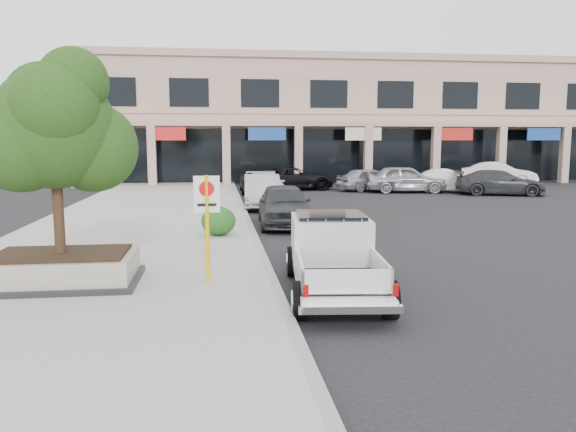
# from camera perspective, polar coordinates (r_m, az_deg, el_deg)

# --- Properties ---
(ground) EXTENTS (120.00, 120.00, 0.00)m
(ground) POSITION_cam_1_polar(r_m,az_deg,el_deg) (12.59, 5.62, -6.98)
(ground) COLOR black
(ground) RESTS_ON ground
(sidewalk) EXTENTS (8.00, 52.00, 0.15)m
(sidewalk) POSITION_cam_1_polar(r_m,az_deg,el_deg) (18.33, -15.85, -2.34)
(sidewalk) COLOR gray
(sidewalk) RESTS_ON ground
(curb) EXTENTS (0.20, 52.00, 0.15)m
(curb) POSITION_cam_1_polar(r_m,az_deg,el_deg) (18.17, -3.42, -2.14)
(curb) COLOR gray
(curb) RESTS_ON ground
(strip_mall) EXTENTS (40.55, 12.43, 9.50)m
(strip_mall) POSITION_cam_1_polar(r_m,az_deg,el_deg) (47.06, 5.93, 9.61)
(strip_mall) COLOR tan
(strip_mall) RESTS_ON ground
(planter) EXTENTS (3.20, 2.20, 0.68)m
(planter) POSITION_cam_1_polar(r_m,az_deg,el_deg) (12.90, -22.01, -4.99)
(planter) COLOR black
(planter) RESTS_ON sidewalk
(planter_tree) EXTENTS (2.90, 2.55, 4.00)m
(planter_tree) POSITION_cam_1_polar(r_m,az_deg,el_deg) (12.73, -21.92, 8.19)
(planter_tree) COLOR black
(planter_tree) RESTS_ON planter
(no_parking_sign) EXTENTS (0.55, 0.09, 2.30)m
(no_parking_sign) POSITION_cam_1_polar(r_m,az_deg,el_deg) (12.03, -8.23, 0.22)
(no_parking_sign) COLOR #E5B70C
(no_parking_sign) RESTS_ON sidewalk
(hedge) EXTENTS (1.10, 0.99, 0.93)m
(hedge) POSITION_cam_1_polar(r_m,az_deg,el_deg) (18.05, -7.07, -0.51)
(hedge) COLOR #194914
(hedge) RESTS_ON sidewalk
(pickup_truck) EXTENTS (2.35, 5.19, 1.58)m
(pickup_truck) POSITION_cam_1_polar(r_m,az_deg,el_deg) (11.68, 4.75, -4.14)
(pickup_truck) COLOR silver
(pickup_truck) RESTS_ON ground
(curb_car_a) EXTENTS (2.10, 4.73, 1.58)m
(curb_car_a) POSITION_cam_1_polar(r_m,az_deg,el_deg) (20.92, -0.42, 1.16)
(curb_car_a) COLOR #282A2D
(curb_car_a) RESTS_ON ground
(curb_car_b) EXTENTS (1.88, 4.79, 1.55)m
(curb_car_b) POSITION_cam_1_polar(r_m,az_deg,el_deg) (26.55, -2.65, 2.53)
(curb_car_b) COLOR #ABAFB3
(curb_car_b) RESTS_ON ground
(curb_car_c) EXTENTS (2.15, 4.94, 1.41)m
(curb_car_c) POSITION_cam_1_polar(r_m,az_deg,el_deg) (30.75, -2.30, 3.11)
(curb_car_c) COLOR silver
(curb_car_c) RESTS_ON ground
(curb_car_d) EXTENTS (2.29, 4.93, 1.37)m
(curb_car_d) POSITION_cam_1_polar(r_m,az_deg,el_deg) (33.84, -2.89, 3.49)
(curb_car_d) COLOR black
(curb_car_d) RESTS_ON ground
(lot_car_a) EXTENTS (5.11, 2.64, 1.66)m
(lot_car_a) POSITION_cam_1_polar(r_m,az_deg,el_deg) (34.93, 11.86, 3.72)
(lot_car_a) COLOR #97999E
(lot_car_a) RESTS_ON ground
(lot_car_b) EXTENTS (4.54, 2.64, 1.42)m
(lot_car_b) POSITION_cam_1_polar(r_m,az_deg,el_deg) (35.88, 16.03, 3.48)
(lot_car_b) COLOR silver
(lot_car_b) RESTS_ON ground
(lot_car_c) EXTENTS (5.37, 3.33, 1.45)m
(lot_car_c) POSITION_cam_1_polar(r_m,az_deg,el_deg) (34.88, 20.72, 3.20)
(lot_car_c) COLOR #292B2E
(lot_car_c) RESTS_ON ground
(lot_car_d) EXTENTS (5.50, 3.09, 1.45)m
(lot_car_d) POSITION_cam_1_polar(r_m,az_deg,el_deg) (35.97, 0.63, 3.82)
(lot_car_d) COLOR black
(lot_car_d) RESTS_ON ground
(lot_car_e) EXTENTS (4.57, 3.01, 1.45)m
(lot_car_e) POSITION_cam_1_polar(r_m,az_deg,el_deg) (35.82, 8.24, 3.72)
(lot_car_e) COLOR #9FA3A7
(lot_car_e) RESTS_ON ground
(lot_car_f) EXTENTS (5.29, 3.56, 1.65)m
(lot_car_f) POSITION_cam_1_polar(r_m,az_deg,el_deg) (41.77, 20.60, 4.01)
(lot_car_f) COLOR silver
(lot_car_f) RESTS_ON ground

